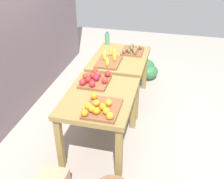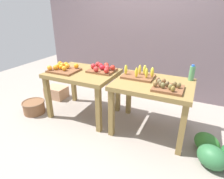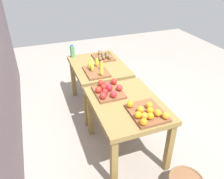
{
  "view_description": "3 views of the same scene",
  "coord_description": "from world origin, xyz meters",
  "px_view_note": "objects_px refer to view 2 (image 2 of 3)",
  "views": [
    {
      "loc": [
        -3.09,
        -0.77,
        2.42
      ],
      "look_at": [
        -0.03,
        -0.02,
        0.53
      ],
      "focal_mm": 43.23,
      "sensor_mm": 36.0,
      "label": 1
    },
    {
      "loc": [
        1.06,
        -2.36,
        1.68
      ],
      "look_at": [
        -0.04,
        -0.03,
        0.56
      ],
      "focal_mm": 30.25,
      "sensor_mm": 36.0,
      "label": 2
    },
    {
      "loc": [
        -2.53,
        0.93,
        2.26
      ],
      "look_at": [
        0.02,
        -0.03,
        0.6
      ],
      "focal_mm": 36.0,
      "sensor_mm": 36.0,
      "label": 3
    }
  ],
  "objects_px": {
    "water_bottle": "(192,73)",
    "cardboard_produce_box": "(56,92)",
    "wicker_basket": "(34,107)",
    "kiwi_bin": "(167,87)",
    "watermelon_pile": "(218,152)",
    "display_table_left": "(83,78)",
    "apple_bin": "(102,69)",
    "banana_crate": "(139,75)",
    "display_table_right": "(153,90)",
    "orange_bin": "(63,68)"
  },
  "relations": [
    {
      "from": "apple_bin",
      "to": "wicker_basket",
      "type": "relative_size",
      "value": 1.12
    },
    {
      "from": "display_table_left",
      "to": "kiwi_bin",
      "type": "distance_m",
      "value": 1.34
    },
    {
      "from": "watermelon_pile",
      "to": "cardboard_produce_box",
      "type": "height_order",
      "value": "watermelon_pile"
    },
    {
      "from": "banana_crate",
      "to": "wicker_basket",
      "type": "relative_size",
      "value": 1.18
    },
    {
      "from": "banana_crate",
      "to": "water_bottle",
      "type": "relative_size",
      "value": 2.04
    },
    {
      "from": "watermelon_pile",
      "to": "wicker_basket",
      "type": "height_order",
      "value": "watermelon_pile"
    },
    {
      "from": "display_table_right",
      "to": "cardboard_produce_box",
      "type": "xyz_separation_m",
      "value": [
        -1.99,
        0.3,
        -0.53
      ]
    },
    {
      "from": "watermelon_pile",
      "to": "kiwi_bin",
      "type": "bearing_deg",
      "value": 169.44
    },
    {
      "from": "banana_crate",
      "to": "orange_bin",
      "type": "bearing_deg",
      "value": -170.08
    },
    {
      "from": "display_table_left",
      "to": "cardboard_produce_box",
      "type": "relative_size",
      "value": 2.6
    },
    {
      "from": "apple_bin",
      "to": "water_bottle",
      "type": "height_order",
      "value": "water_bottle"
    },
    {
      "from": "water_bottle",
      "to": "wicker_basket",
      "type": "distance_m",
      "value": 2.58
    },
    {
      "from": "watermelon_pile",
      "to": "water_bottle",
      "type": "bearing_deg",
      "value": 126.6
    },
    {
      "from": "kiwi_bin",
      "to": "water_bottle",
      "type": "bearing_deg",
      "value": 62.82
    },
    {
      "from": "apple_bin",
      "to": "display_table_left",
      "type": "bearing_deg",
      "value": -153.1
    },
    {
      "from": "watermelon_pile",
      "to": "cardboard_produce_box",
      "type": "relative_size",
      "value": 1.65
    },
    {
      "from": "orange_bin",
      "to": "cardboard_produce_box",
      "type": "bearing_deg",
      "value": 145.3
    },
    {
      "from": "banana_crate",
      "to": "watermelon_pile",
      "type": "relative_size",
      "value": 0.67
    },
    {
      "from": "display_table_right",
      "to": "wicker_basket",
      "type": "xyz_separation_m",
      "value": [
        -1.93,
        -0.35,
        -0.53
      ]
    },
    {
      "from": "orange_bin",
      "to": "display_table_left",
      "type": "bearing_deg",
      "value": 18.0
    },
    {
      "from": "display_table_right",
      "to": "watermelon_pile",
      "type": "xyz_separation_m",
      "value": [
        0.89,
        -0.28,
        -0.51
      ]
    },
    {
      "from": "watermelon_pile",
      "to": "cardboard_produce_box",
      "type": "bearing_deg",
      "value": 168.57
    },
    {
      "from": "water_bottle",
      "to": "cardboard_produce_box",
      "type": "relative_size",
      "value": 0.54
    },
    {
      "from": "apple_bin",
      "to": "kiwi_bin",
      "type": "distance_m",
      "value": 1.09
    },
    {
      "from": "orange_bin",
      "to": "water_bottle",
      "type": "bearing_deg",
      "value": 12.38
    },
    {
      "from": "apple_bin",
      "to": "banana_crate",
      "type": "distance_m",
      "value": 0.61
    },
    {
      "from": "display_table_right",
      "to": "banana_crate",
      "type": "xyz_separation_m",
      "value": [
        -0.24,
        0.11,
        0.15
      ]
    },
    {
      "from": "water_bottle",
      "to": "cardboard_produce_box",
      "type": "distance_m",
      "value": 2.55
    },
    {
      "from": "display_table_right",
      "to": "orange_bin",
      "type": "xyz_separation_m",
      "value": [
        -1.42,
        -0.1,
        0.15
      ]
    },
    {
      "from": "kiwi_bin",
      "to": "wicker_basket",
      "type": "relative_size",
      "value": 0.98
    },
    {
      "from": "orange_bin",
      "to": "banana_crate",
      "type": "bearing_deg",
      "value": 9.92
    },
    {
      "from": "display_table_right",
      "to": "apple_bin",
      "type": "height_order",
      "value": "apple_bin"
    },
    {
      "from": "orange_bin",
      "to": "wicker_basket",
      "type": "bearing_deg",
      "value": -153.74
    },
    {
      "from": "banana_crate",
      "to": "kiwi_bin",
      "type": "distance_m",
      "value": 0.51
    },
    {
      "from": "display_table_right",
      "to": "banana_crate",
      "type": "distance_m",
      "value": 0.3
    },
    {
      "from": "display_table_left",
      "to": "water_bottle",
      "type": "bearing_deg",
      "value": 11.28
    },
    {
      "from": "banana_crate",
      "to": "kiwi_bin",
      "type": "height_order",
      "value": "banana_crate"
    },
    {
      "from": "banana_crate",
      "to": "cardboard_produce_box",
      "type": "bearing_deg",
      "value": 173.81
    },
    {
      "from": "wicker_basket",
      "to": "kiwi_bin",
      "type": "bearing_deg",
      "value": 5.21
    },
    {
      "from": "display_table_right",
      "to": "watermelon_pile",
      "type": "bearing_deg",
      "value": -17.66
    },
    {
      "from": "display_table_right",
      "to": "display_table_left",
      "type": "bearing_deg",
      "value": 180.0
    },
    {
      "from": "kiwi_bin",
      "to": "wicker_basket",
      "type": "xyz_separation_m",
      "value": [
        -2.14,
        -0.19,
        -0.68
      ]
    },
    {
      "from": "display_table_left",
      "to": "apple_bin",
      "type": "bearing_deg",
      "value": 26.9
    },
    {
      "from": "display_table_left",
      "to": "apple_bin",
      "type": "xyz_separation_m",
      "value": [
        0.28,
        0.14,
        0.16
      ]
    },
    {
      "from": "watermelon_pile",
      "to": "cardboard_produce_box",
      "type": "distance_m",
      "value": 2.94
    },
    {
      "from": "orange_bin",
      "to": "apple_bin",
      "type": "xyz_separation_m",
      "value": [
        0.58,
        0.24,
        0.01
      ]
    },
    {
      "from": "display_table_left",
      "to": "orange_bin",
      "type": "height_order",
      "value": "orange_bin"
    },
    {
      "from": "banana_crate",
      "to": "water_bottle",
      "type": "bearing_deg",
      "value": 16.55
    },
    {
      "from": "wicker_basket",
      "to": "cardboard_produce_box",
      "type": "height_order",
      "value": "cardboard_produce_box"
    },
    {
      "from": "apple_bin",
      "to": "water_bottle",
      "type": "xyz_separation_m",
      "value": [
        1.29,
        0.17,
        0.06
      ]
    }
  ]
}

